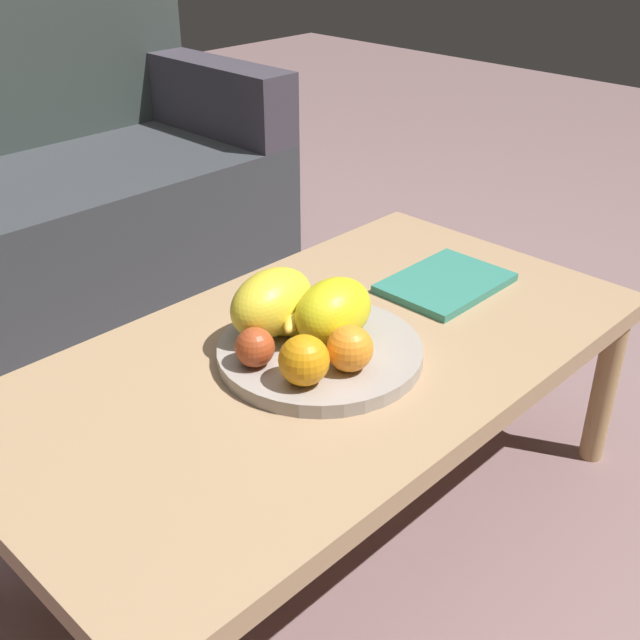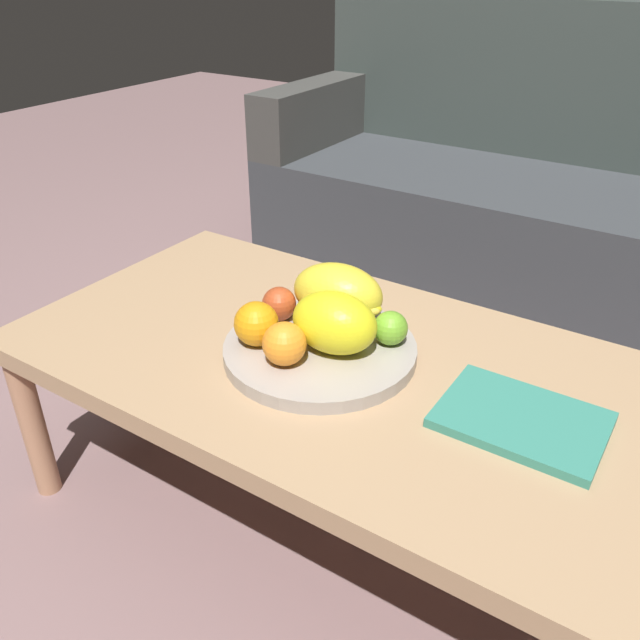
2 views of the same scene
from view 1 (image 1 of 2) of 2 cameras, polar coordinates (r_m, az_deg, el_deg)
name	(u,v)px [view 1 (image 1 of 2)]	position (r m, az deg, el deg)	size (l,w,h in m)	color
ground_plane	(322,521)	(1.61, 0.12, -14.34)	(8.00, 8.00, 0.00)	#7E6161
coffee_table	(322,370)	(1.39, 0.13, -3.66)	(1.20, 0.65, 0.40)	tan
fruit_bowl	(320,352)	(1.34, 0.00, -2.33)	(0.35, 0.35, 0.03)	#A29890
melon_large_front	(333,311)	(1.32, 0.98, 0.64)	(0.16, 0.11, 0.11)	yellow
melon_smaller_beside	(272,302)	(1.35, -3.51, 1.28)	(0.18, 0.11, 0.11)	yellow
orange_front	(350,348)	(1.25, 2.17, -2.06)	(0.08, 0.08, 0.08)	orange
orange_left	(304,360)	(1.22, -1.17, -2.94)	(0.08, 0.08, 0.08)	orange
apple_front	(331,295)	(1.43, 0.83, 1.79)	(0.06, 0.06, 0.06)	#6AA82A
apple_left	(255,347)	(1.27, -4.74, -1.98)	(0.07, 0.07, 0.07)	#AD4220
banana_bunch	(303,318)	(1.35, -1.22, 0.15)	(0.15, 0.14, 0.06)	yellow
magazine	(445,283)	(1.60, 9.08, 2.67)	(0.25, 0.18, 0.02)	#348170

